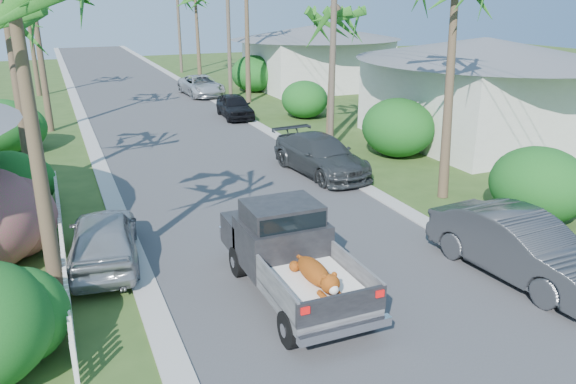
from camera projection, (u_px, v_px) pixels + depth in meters
name	position (u px, v px, depth m)	size (l,w,h in m)	color
ground	(373.00, 319.00, 12.08)	(120.00, 120.00, 0.00)	#2F4A1B
road	(157.00, 112.00, 33.82)	(8.00, 100.00, 0.02)	#38383A
curb_left	(82.00, 117.00, 32.23)	(0.60, 100.00, 0.06)	#A5A39E
curb_right	(225.00, 106.00, 35.39)	(0.60, 100.00, 0.06)	#A5A39E
pickup_truck	(287.00, 249.00, 13.07)	(1.98, 5.12, 2.06)	black
parked_car_rn	(520.00, 247.00, 13.69)	(1.68, 4.82, 1.59)	#313337
parked_car_rm	(321.00, 155.00, 21.81)	(2.04, 5.02, 1.46)	#303335
parked_car_rf	(235.00, 106.00, 31.94)	(1.57, 3.90, 1.33)	black
parked_car_rd	(201.00, 86.00, 39.11)	(2.29, 4.96, 1.38)	silver
parked_car_ln	(104.00, 238.00, 14.37)	(1.68, 4.18, 1.42)	#9C9EA2
palm_l_b	(5.00, 11.00, 17.99)	(4.40, 4.40, 7.40)	brown
palm_r_b	(333.00, 11.00, 25.60)	(4.40, 4.40, 7.20)	brown
shrub_l_c	(7.00, 183.00, 17.72)	(2.40, 2.64, 2.00)	#144818
shrub_l_d	(0.00, 127.00, 24.39)	(3.20, 3.52, 2.40)	#144818
shrub_r_a	(539.00, 184.00, 17.11)	(2.80, 3.08, 2.30)	#144818
shrub_r_b	(398.00, 128.00, 24.11)	(3.00, 3.30, 2.50)	#144818
shrub_r_c	(305.00, 99.00, 31.89)	(2.60, 2.86, 2.10)	#144818
shrub_r_d	(254.00, 74.00, 40.69)	(3.20, 3.52, 2.60)	#144818
picket_fence	(62.00, 245.00, 14.49)	(0.10, 11.00, 1.00)	white
house_right_near	(480.00, 94.00, 26.57)	(8.00, 9.00, 4.80)	silver
house_right_far	(316.00, 59.00, 42.26)	(9.00, 8.00, 4.60)	silver
utility_pole_b	(333.00, 45.00, 23.93)	(1.60, 0.26, 9.00)	brown
utility_pole_c	(229.00, 28.00, 36.98)	(1.60, 0.26, 9.00)	brown
utility_pole_d	(179.00, 20.00, 50.02)	(1.60, 0.26, 9.00)	brown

